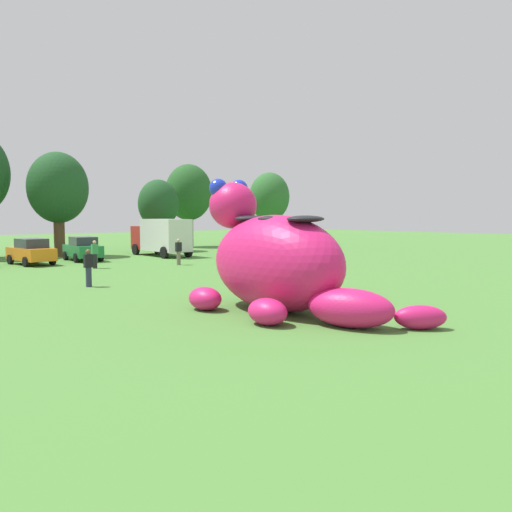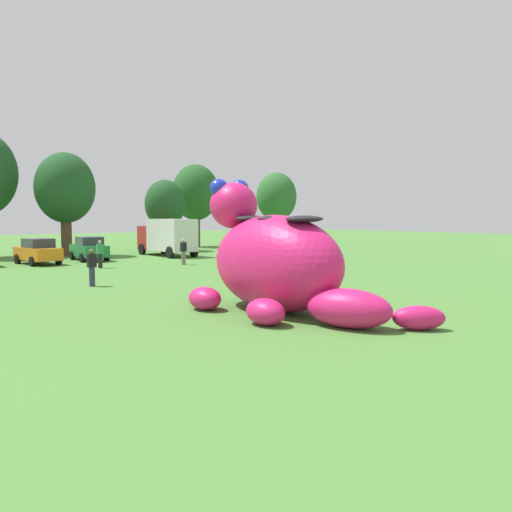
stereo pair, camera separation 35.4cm
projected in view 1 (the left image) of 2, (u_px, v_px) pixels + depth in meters
ground_plane at (295, 310)px, 17.46m from camera, size 160.00×160.00×0.00m
giant_inflatable_creature at (276, 262)px, 17.22m from camera, size 4.67×8.96×4.57m
car_orange at (31, 252)px, 33.59m from camera, size 2.21×4.23×1.72m
car_green at (83, 249)px, 36.51m from camera, size 2.23×4.24×1.72m
box_truck at (161, 236)px, 40.82m from camera, size 2.49×6.45×2.95m
tree_centre at (58, 188)px, 39.88m from camera, size 4.60×4.60×8.16m
tree_centre_right at (158, 204)px, 46.20m from camera, size 3.64×3.64×6.47m
tree_mid_right at (189, 193)px, 52.47m from camera, size 4.77×4.77×8.47m
tree_right at (269, 197)px, 57.96m from camera, size 4.56×4.56×8.09m
spectator_near_inflatable at (251, 261)px, 26.69m from camera, size 0.38×0.26×1.71m
spectator_mid_field at (179, 252)px, 33.47m from camera, size 0.38×0.26×1.71m
spectator_by_cars at (89, 268)px, 23.12m from camera, size 0.38×0.26×1.71m
spectator_wandering at (95, 254)px, 31.25m from camera, size 0.38×0.26×1.71m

